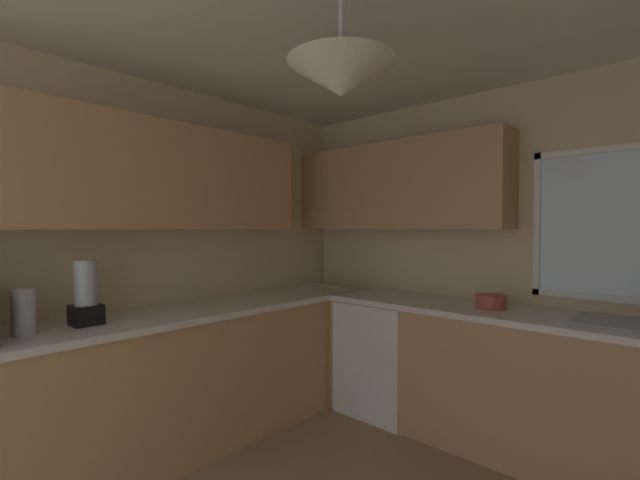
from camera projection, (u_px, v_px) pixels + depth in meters
name	position (u px, v px, depth m)	size (l,w,h in m)	color
room_shell	(346.00, 183.00, 2.29)	(3.65, 3.84, 2.53)	beige
counter_run_left	(166.00, 383.00, 2.73)	(0.65, 3.45, 0.92)	tan
counter_run_back	(519.00, 382.00, 2.74)	(2.74, 0.65, 0.92)	tan
dishwasher	(386.00, 355.00, 3.40)	(0.60, 0.60, 0.87)	white
kettle	(24.00, 312.00, 2.14)	(0.11, 0.11, 0.23)	#B7B7BC
bowl	(491.00, 301.00, 2.85)	(0.20, 0.20, 0.09)	#B74C42
blender_appliance	(86.00, 296.00, 2.36)	(0.15, 0.15, 0.36)	black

